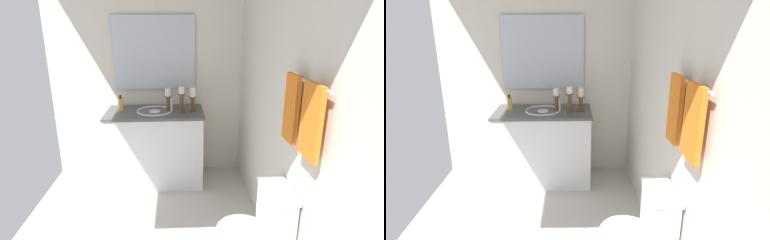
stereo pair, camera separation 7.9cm
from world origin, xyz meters
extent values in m
cube|color=beige|center=(0.00, 0.00, -0.01)|extent=(2.70, 2.27, 0.02)
cube|color=silver|center=(0.00, 1.14, 1.23)|extent=(2.70, 0.04, 2.45)
cube|color=silver|center=(-1.35, 0.00, 1.23)|extent=(0.04, 2.27, 2.45)
cube|color=silver|center=(-1.03, 0.09, 0.42)|extent=(0.55, 1.05, 0.84)
cube|color=#4C4C4C|center=(-1.03, 0.09, 0.85)|extent=(0.58, 1.08, 0.03)
sphere|color=black|center=(-1.13, -0.45, 0.46)|extent=(0.02, 0.02, 0.02)
sphere|color=black|center=(-0.93, -0.45, 0.46)|extent=(0.02, 0.02, 0.02)
ellipsoid|color=white|center=(-1.03, 0.09, 0.82)|extent=(0.38, 0.30, 0.11)
torus|color=white|center=(-1.03, 0.09, 0.87)|extent=(0.40, 0.40, 0.02)
cylinder|color=silver|center=(-1.03, 0.28, 0.94)|extent=(0.02, 0.02, 0.14)
cube|color=silver|center=(-1.31, 0.09, 1.48)|extent=(0.02, 0.94, 0.83)
cylinder|color=brown|center=(-1.02, 0.51, 0.88)|extent=(0.09, 0.09, 0.01)
cylinder|color=brown|center=(-1.02, 0.51, 0.94)|extent=(0.04, 0.04, 0.15)
cylinder|color=brown|center=(-1.02, 0.51, 1.03)|extent=(0.08, 0.08, 0.01)
cylinder|color=white|center=(-1.02, 0.51, 1.08)|extent=(0.06, 0.06, 0.09)
cylinder|color=brown|center=(-0.98, 0.39, 0.88)|extent=(0.09, 0.09, 0.01)
cylinder|color=brown|center=(-0.98, 0.39, 0.97)|extent=(0.04, 0.04, 0.20)
cylinder|color=brown|center=(-0.98, 0.39, 1.07)|extent=(0.08, 0.08, 0.01)
cylinder|color=white|center=(-0.98, 0.39, 1.11)|extent=(0.06, 0.06, 0.07)
cylinder|color=brown|center=(-1.06, 0.24, 0.88)|extent=(0.09, 0.09, 0.01)
cylinder|color=brown|center=(-1.06, 0.24, 0.95)|extent=(0.04, 0.04, 0.15)
cylinder|color=brown|center=(-1.06, 0.24, 1.03)|extent=(0.08, 0.08, 0.01)
cylinder|color=white|center=(-1.06, 0.24, 1.08)|extent=(0.06, 0.06, 0.08)
cylinder|color=#E5B259|center=(-1.07, -0.29, 0.94)|extent=(0.06, 0.06, 0.14)
cylinder|color=black|center=(-1.07, -0.29, 1.03)|extent=(0.02, 0.02, 0.04)
cylinder|color=white|center=(0.49, 0.79, 0.40)|extent=(0.39, 0.39, 0.03)
cube|color=white|center=(0.49, 1.01, 0.56)|extent=(0.36, 0.17, 0.32)
cube|color=white|center=(0.49, 1.01, 0.73)|extent=(0.38, 0.19, 0.03)
cylinder|color=silver|center=(0.60, 1.08, 1.50)|extent=(0.59, 0.02, 0.02)
cube|color=orange|center=(0.45, 1.06, 1.30)|extent=(0.18, 0.03, 0.44)
cube|color=orange|center=(0.74, 1.06, 1.31)|extent=(0.22, 0.03, 0.42)
camera|label=1|loc=(2.29, 0.32, 1.83)|focal=28.70mm
camera|label=2|loc=(2.29, 0.40, 1.83)|focal=28.70mm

